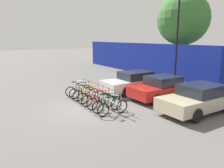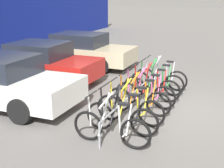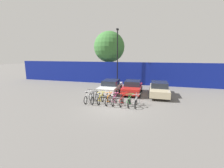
{
  "view_description": "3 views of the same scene",
  "coord_description": "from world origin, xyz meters",
  "px_view_note": "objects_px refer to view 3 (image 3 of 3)",
  "views": [
    {
      "loc": [
        10.03,
        -4.79,
        3.64
      ],
      "look_at": [
        0.48,
        1.16,
        1.25
      ],
      "focal_mm": 35.0,
      "sensor_mm": 36.0,
      "label": 1
    },
    {
      "loc": [
        -7.98,
        -1.72,
        3.03
      ],
      "look_at": [
        -1.66,
        0.89,
        1.01
      ],
      "focal_mm": 50.0,
      "sensor_mm": 36.0,
      "label": 2
    },
    {
      "loc": [
        2.73,
        -11.12,
        4.08
      ],
      "look_at": [
        -0.86,
        2.16,
        1.4
      ],
      "focal_mm": 24.0,
      "sensor_mm": 36.0,
      "label": 3
    }
  ],
  "objects_px": {
    "bicycle_silver": "(136,102)",
    "car_red": "(132,87)",
    "lamp_post": "(117,55)",
    "car_beige": "(159,89)",
    "bike_rack": "(111,98)",
    "tree_behind_hoarding": "(109,47)",
    "bicycle_white": "(88,98)",
    "bicycle_orange": "(108,99)",
    "bicycle_green": "(129,101)",
    "bicycle_red": "(122,101)",
    "bicycle_pink": "(115,100)",
    "bicycle_yellow": "(101,99)",
    "bicycle_black": "(95,98)",
    "car_white": "(111,86)"
  },
  "relations": [
    {
      "from": "bicycle_orange",
      "to": "bicycle_red",
      "type": "bearing_deg",
      "value": -0.7
    },
    {
      "from": "bicycle_pink",
      "to": "tree_behind_hoarding",
      "type": "bearing_deg",
      "value": 110.48
    },
    {
      "from": "bike_rack",
      "to": "bicycle_green",
      "type": "relative_size",
      "value": 2.76
    },
    {
      "from": "bicycle_pink",
      "to": "car_beige",
      "type": "xyz_separation_m",
      "value": [
        3.68,
        3.87,
        0.31
      ]
    },
    {
      "from": "bicycle_orange",
      "to": "tree_behind_hoarding",
      "type": "bearing_deg",
      "value": 104.98
    },
    {
      "from": "bicycle_silver",
      "to": "car_beige",
      "type": "distance_m",
      "value": 4.32
    },
    {
      "from": "bicycle_white",
      "to": "bike_rack",
      "type": "bearing_deg",
      "value": 0.5
    },
    {
      "from": "bike_rack",
      "to": "lamp_post",
      "type": "distance_m",
      "value": 8.7
    },
    {
      "from": "bike_rack",
      "to": "car_beige",
      "type": "xyz_separation_m",
      "value": [
        3.99,
        3.72,
        0.19
      ]
    },
    {
      "from": "car_red",
      "to": "lamp_post",
      "type": "relative_size",
      "value": 0.53
    },
    {
      "from": "lamp_post",
      "to": "bicycle_orange",
      "type": "bearing_deg",
      "value": -82.24
    },
    {
      "from": "bicycle_red",
      "to": "car_beige",
      "type": "distance_m",
      "value": 4.93
    },
    {
      "from": "bicycle_pink",
      "to": "bicycle_yellow",
      "type": "bearing_deg",
      "value": -177.87
    },
    {
      "from": "bicycle_green",
      "to": "tree_behind_hoarding",
      "type": "xyz_separation_m",
      "value": [
        -4.82,
        10.77,
        4.86
      ]
    },
    {
      "from": "bicycle_silver",
      "to": "bike_rack",
      "type": "bearing_deg",
      "value": 177.84
    },
    {
      "from": "bicycle_white",
      "to": "car_beige",
      "type": "distance_m",
      "value": 7.21
    },
    {
      "from": "bike_rack",
      "to": "tree_behind_hoarding",
      "type": "height_order",
      "value": "tree_behind_hoarding"
    },
    {
      "from": "bicycle_white",
      "to": "car_red",
      "type": "distance_m",
      "value": 5.22
    },
    {
      "from": "car_white",
      "to": "bicycle_black",
      "type": "bearing_deg",
      "value": -96.31
    },
    {
      "from": "bicycle_orange",
      "to": "bicycle_black",
      "type": "bearing_deg",
      "value": 179.3
    },
    {
      "from": "car_beige",
      "to": "tree_behind_hoarding",
      "type": "height_order",
      "value": "tree_behind_hoarding"
    },
    {
      "from": "bicycle_silver",
      "to": "bicycle_white",
      "type": "bearing_deg",
      "value": -178.08
    },
    {
      "from": "bicycle_white",
      "to": "bicycle_red",
      "type": "xyz_separation_m",
      "value": [
        3.03,
        0.0,
        0.0
      ]
    },
    {
      "from": "bicycle_green",
      "to": "car_red",
      "type": "distance_m",
      "value": 4.01
    },
    {
      "from": "bicycle_black",
      "to": "bicycle_green",
      "type": "bearing_deg",
      "value": -1.96
    },
    {
      "from": "bicycle_green",
      "to": "bike_rack",
      "type": "bearing_deg",
      "value": 175.03
    },
    {
      "from": "bicycle_silver",
      "to": "car_white",
      "type": "relative_size",
      "value": 0.39
    },
    {
      "from": "lamp_post",
      "to": "bike_rack",
      "type": "bearing_deg",
      "value": -80.36
    },
    {
      "from": "bicycle_orange",
      "to": "car_white",
      "type": "relative_size",
      "value": 0.39
    },
    {
      "from": "lamp_post",
      "to": "bicycle_black",
      "type": "bearing_deg",
      "value": -91.08
    },
    {
      "from": "bicycle_green",
      "to": "car_red",
      "type": "bearing_deg",
      "value": 94.49
    },
    {
      "from": "car_white",
      "to": "car_red",
      "type": "xyz_separation_m",
      "value": [
        2.34,
        0.26,
        -0.0
      ]
    },
    {
      "from": "bicycle_yellow",
      "to": "car_beige",
      "type": "bearing_deg",
      "value": 41.87
    },
    {
      "from": "bicycle_black",
      "to": "car_beige",
      "type": "distance_m",
      "value": 6.71
    },
    {
      "from": "bicycle_yellow",
      "to": "bicycle_red",
      "type": "distance_m",
      "value": 1.86
    },
    {
      "from": "lamp_post",
      "to": "car_beige",
      "type": "bearing_deg",
      "value": -37.67
    },
    {
      "from": "bicycle_silver",
      "to": "bicycle_orange",
      "type": "bearing_deg",
      "value": -178.08
    },
    {
      "from": "bicycle_red",
      "to": "lamp_post",
      "type": "distance_m",
      "value": 9.07
    },
    {
      "from": "bicycle_white",
      "to": "bicycle_black",
      "type": "relative_size",
      "value": 1.0
    },
    {
      "from": "car_white",
      "to": "tree_behind_hoarding",
      "type": "bearing_deg",
      "value": 107.32
    },
    {
      "from": "bike_rack",
      "to": "bicycle_white",
      "type": "distance_m",
      "value": 2.09
    },
    {
      "from": "bike_rack",
      "to": "bicycle_green",
      "type": "height_order",
      "value": "bicycle_green"
    },
    {
      "from": "car_red",
      "to": "bike_rack",
      "type": "bearing_deg",
      "value": -108.37
    },
    {
      "from": "bicycle_orange",
      "to": "bicycle_silver",
      "type": "distance_m",
      "value": 2.33
    },
    {
      "from": "bicycle_orange",
      "to": "lamp_post",
      "type": "relative_size",
      "value": 0.23
    },
    {
      "from": "bicycle_silver",
      "to": "car_red",
      "type": "distance_m",
      "value": 4.08
    },
    {
      "from": "bicycle_yellow",
      "to": "car_white",
      "type": "height_order",
      "value": "car_white"
    },
    {
      "from": "bicycle_black",
      "to": "car_beige",
      "type": "relative_size",
      "value": 0.39
    },
    {
      "from": "bicycle_yellow",
      "to": "bicycle_silver",
      "type": "xyz_separation_m",
      "value": [
        3.0,
        0.0,
        0.0
      ]
    },
    {
      "from": "bicycle_red",
      "to": "bicycle_silver",
      "type": "bearing_deg",
      "value": 2.33
    }
  ]
}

